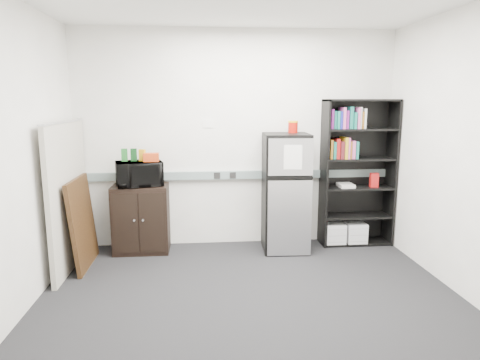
{
  "coord_description": "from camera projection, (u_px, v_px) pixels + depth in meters",
  "views": [
    {
      "loc": [
        -0.44,
        -3.63,
        1.83
      ],
      "look_at": [
        -0.03,
        0.9,
        0.99
      ],
      "focal_mm": 32.0,
      "sensor_mm": 36.0,
      "label": 1
    }
  ],
  "objects": [
    {
      "name": "floor",
      "position": [
        252.0,
        303.0,
        3.93
      ],
      "size": [
        4.0,
        4.0,
        0.0
      ],
      "primitive_type": "plane",
      "color": "black",
      "rests_on": "ground"
    },
    {
      "name": "wall_back",
      "position": [
        236.0,
        139.0,
        5.39
      ],
      "size": [
        4.0,
        0.02,
        2.7
      ],
      "primitive_type": "cube",
      "color": "silver",
      "rests_on": "floor"
    },
    {
      "name": "wall_right",
      "position": [
        473.0,
        155.0,
        3.86
      ],
      "size": [
        0.02,
        3.5,
        2.7
      ],
      "primitive_type": "cube",
      "color": "silver",
      "rests_on": "floor"
    },
    {
      "name": "wall_left",
      "position": [
        11.0,
        160.0,
        3.5
      ],
      "size": [
        0.02,
        3.5,
        2.7
      ],
      "primitive_type": "cube",
      "color": "silver",
      "rests_on": "floor"
    },
    {
      "name": "electrical_raceway",
      "position": [
        237.0,
        175.0,
        5.45
      ],
      "size": [
        3.92,
        0.05,
        0.1
      ],
      "primitive_type": "cube",
      "color": "slate",
      "rests_on": "wall_back"
    },
    {
      "name": "wall_note",
      "position": [
        208.0,
        124.0,
        5.32
      ],
      "size": [
        0.14,
        0.0,
        0.1
      ],
      "primitive_type": "cube",
      "color": "white",
      "rests_on": "wall_back"
    },
    {
      "name": "bookshelf",
      "position": [
        356.0,
        170.0,
        5.42
      ],
      "size": [
        0.9,
        0.34,
        1.85
      ],
      "color": "black",
      "rests_on": "floor"
    },
    {
      "name": "cubicle_partition",
      "position": [
        68.0,
        195.0,
        4.67
      ],
      "size": [
        0.06,
        1.3,
        1.62
      ],
      "color": "#A7A294",
      "rests_on": "floor"
    },
    {
      "name": "cabinet",
      "position": [
        141.0,
        219.0,
        5.22
      ],
      "size": [
        0.66,
        0.44,
        0.83
      ],
      "color": "black",
      "rests_on": "floor"
    },
    {
      "name": "microwave",
      "position": [
        139.0,
        174.0,
        5.1
      ],
      "size": [
        0.6,
        0.48,
        0.29
      ],
      "primitive_type": "imported",
      "rotation": [
        0.0,
        0.0,
        0.26
      ],
      "color": "black",
      "rests_on": "cabinet"
    },
    {
      "name": "snack_box_a",
      "position": [
        124.0,
        155.0,
        5.08
      ],
      "size": [
        0.08,
        0.06,
        0.15
      ],
      "primitive_type": "cube",
      "rotation": [
        0.0,
        0.0,
        0.11
      ],
      "color": "#1A5D21",
      "rests_on": "microwave"
    },
    {
      "name": "snack_box_b",
      "position": [
        134.0,
        155.0,
        5.09
      ],
      "size": [
        0.07,
        0.05,
        0.15
      ],
      "primitive_type": "cube",
      "rotation": [
        0.0,
        0.0,
        0.07
      ],
      "color": "#0B3312",
      "rests_on": "microwave"
    },
    {
      "name": "snack_box_c",
      "position": [
        142.0,
        155.0,
        5.1
      ],
      "size": [
        0.08,
        0.07,
        0.14
      ],
      "primitive_type": "cube",
      "rotation": [
        0.0,
        0.0,
        -0.26
      ],
      "color": "#CC9213",
      "rests_on": "microwave"
    },
    {
      "name": "snack_bag",
      "position": [
        151.0,
        157.0,
        5.06
      ],
      "size": [
        0.18,
        0.11,
        0.1
      ],
      "primitive_type": "cube",
      "rotation": [
        0.0,
        0.0,
        0.03
      ],
      "color": "#B83812",
      "rests_on": "microwave"
    },
    {
      "name": "refrigerator",
      "position": [
        286.0,
        193.0,
        5.24
      ],
      "size": [
        0.57,
        0.59,
        1.44
      ],
      "rotation": [
        0.0,
        0.0,
        -0.05
      ],
      "color": "black",
      "rests_on": "floor"
    },
    {
      "name": "coffee_can",
      "position": [
        293.0,
        126.0,
        5.23
      ],
      "size": [
        0.12,
        0.12,
        0.17
      ],
      "color": "#AE1208",
      "rests_on": "refrigerator"
    },
    {
      "name": "framed_poster",
      "position": [
        83.0,
        223.0,
        4.73
      ],
      "size": [
        0.13,
        0.78,
        1.0
      ],
      "rotation": [
        0.0,
        -0.09,
        0.0
      ],
      "color": "black",
      "rests_on": "floor"
    }
  ]
}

